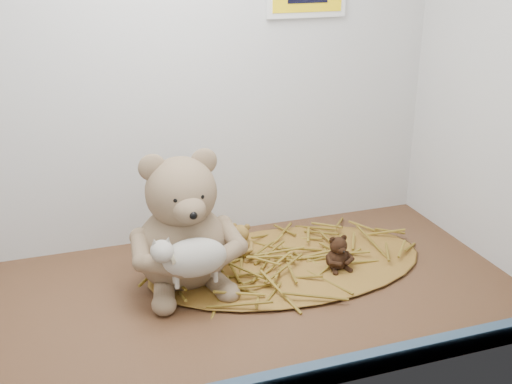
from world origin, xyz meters
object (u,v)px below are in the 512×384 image
object	(u,v)px
toy_lamb	(194,258)
main_teddy	(182,220)
mini_teddy_tan	(240,239)
mini_teddy_brown	(338,251)

from	to	relation	value
toy_lamb	main_teddy	bearing A→B (deg)	90.00
main_teddy	mini_teddy_tan	distance (cm)	17.25
mini_teddy_tan	mini_teddy_brown	size ratio (longest dim) A/B	1.05
toy_lamb	mini_teddy_brown	xyz separation A→B (cm)	(30.92, 4.26, -5.79)
main_teddy	mini_teddy_tan	size ratio (longest dim) A/B	3.60
main_teddy	mini_teddy_tan	bearing A→B (deg)	21.50
toy_lamb	mini_teddy_brown	distance (cm)	31.75
toy_lamb	mini_teddy_tan	xyz separation A→B (cm)	(13.65, 15.67, -5.61)
main_teddy	mini_teddy_brown	xyz separation A→B (cm)	(30.92, -5.64, -9.00)
mini_teddy_brown	mini_teddy_tan	bearing A→B (deg)	144.21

